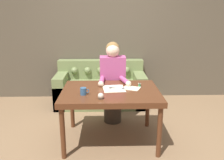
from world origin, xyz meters
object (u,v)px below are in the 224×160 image
Objects in this scene: couch at (101,88)px; scissors at (114,88)px; thread_spool at (139,85)px; pin_cushion at (101,96)px; mug at (83,91)px; person at (113,83)px; dining_table at (111,96)px.

couch is 7.19× the size of scissors.
couch is 37.05× the size of thread_spool.
thread_spool is at bearing 41.76° from pin_cushion.
couch is at bearing 83.63° from mug.
person is at bearing 79.49° from pin_cushion.
couch is 0.93m from person.
dining_table is 0.76× the size of couch.
dining_table is 11.23× the size of mug.
couch reaches higher than thread_spool.
pin_cushion is at bearing -113.00° from scissors.
pin_cushion is at bearing -138.24° from thread_spool.
mug is 2.51× the size of thread_spool.
mug is at bearing -154.19° from dining_table.
mug is (-0.39, -0.25, 0.04)m from scissors.
dining_table is at bearing -118.94° from scissors.
dining_table is at bearing -94.43° from person.
scissors is 5.15× the size of thread_spool.
dining_table is 0.39m from mug.
thread_spool is at bearing 23.21° from mug.
person reaches higher than thread_spool.
person is (0.05, 0.59, -0.00)m from dining_table.
dining_table is 0.44m from thread_spool.
couch is at bearing 96.48° from dining_table.
mug reaches higher than thread_spool.
pin_cushion is (-0.17, -0.90, 0.11)m from person.
person is 0.50m from scissors.
thread_spool is 0.70m from pin_cushion.
scissors is (0.00, -0.50, 0.08)m from person.
person reaches higher than scissors.
dining_table is 1.47m from couch.
thread_spool is (0.35, 0.06, 0.02)m from scissors.
couch is at bearing 113.93° from thread_spool.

